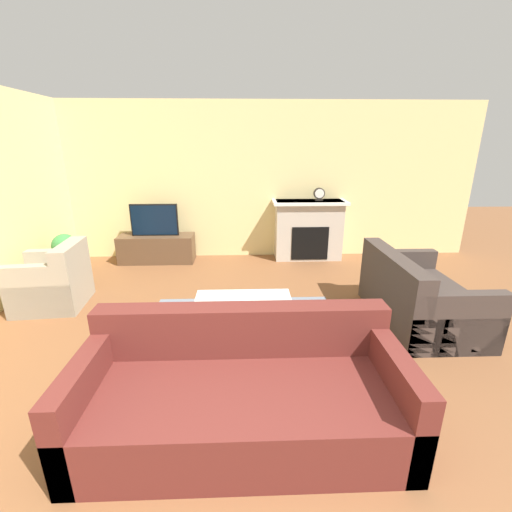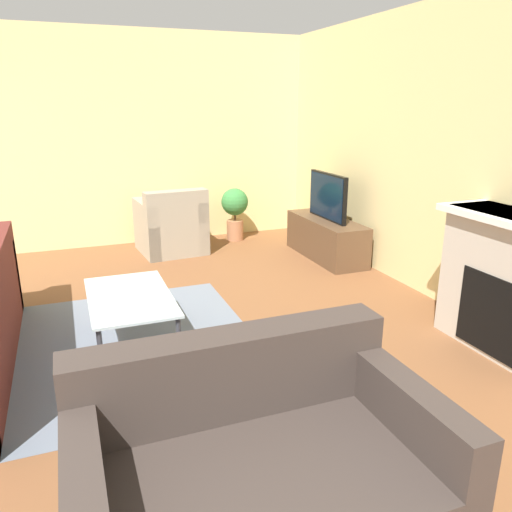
{
  "view_description": "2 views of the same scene",
  "coord_description": "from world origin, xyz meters",
  "px_view_note": "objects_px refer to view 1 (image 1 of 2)",
  "views": [
    {
      "loc": [
        0.2,
        -1.02,
        2.01
      ],
      "look_at": [
        0.34,
        2.82,
        0.74
      ],
      "focal_mm": 24.0,
      "sensor_mm": 36.0,
      "label": 1
    },
    {
      "loc": [
        3.82,
        1.92,
        1.81
      ],
      "look_at": [
        0.52,
        3.19,
        0.72
      ],
      "focal_mm": 35.0,
      "sensor_mm": 36.0,
      "label": 2
    }
  ],
  "objects_px": {
    "couch_sectional": "(243,394)",
    "coffee_table": "(243,304)",
    "potted_plant": "(66,251)",
    "armchair_by_window": "(54,283)",
    "mantel_clock": "(319,194)",
    "tv": "(154,220)",
    "couch_loveseat": "(417,298)"
  },
  "relations": [
    {
      "from": "couch_sectional",
      "to": "coffee_table",
      "type": "xyz_separation_m",
      "value": [
        0.01,
        1.28,
        0.09
      ]
    },
    {
      "from": "potted_plant",
      "to": "couch_sectional",
      "type": "bearing_deg",
      "value": -48.43
    },
    {
      "from": "armchair_by_window",
      "to": "coffee_table",
      "type": "relative_size",
      "value": 0.81
    },
    {
      "from": "mantel_clock",
      "to": "armchair_by_window",
      "type": "bearing_deg",
      "value": -154.34
    },
    {
      "from": "couch_sectional",
      "to": "mantel_clock",
      "type": "height_order",
      "value": "mantel_clock"
    },
    {
      "from": "tv",
      "to": "coffee_table",
      "type": "distance_m",
      "value": 2.97
    },
    {
      "from": "couch_sectional",
      "to": "coffee_table",
      "type": "distance_m",
      "value": 1.28
    },
    {
      "from": "couch_loveseat",
      "to": "couch_sectional",
      "type": "bearing_deg",
      "value": 126.97
    },
    {
      "from": "coffee_table",
      "to": "potted_plant",
      "type": "xyz_separation_m",
      "value": [
        -2.7,
        1.76,
        0.07
      ]
    },
    {
      "from": "armchair_by_window",
      "to": "mantel_clock",
      "type": "relative_size",
      "value": 3.8
    },
    {
      "from": "couch_sectional",
      "to": "couch_loveseat",
      "type": "height_order",
      "value": "same"
    },
    {
      "from": "armchair_by_window",
      "to": "coffee_table",
      "type": "bearing_deg",
      "value": 66.13
    },
    {
      "from": "armchair_by_window",
      "to": "couch_sectional",
      "type": "bearing_deg",
      "value": 43.9
    },
    {
      "from": "tv",
      "to": "mantel_clock",
      "type": "distance_m",
      "value": 2.88
    },
    {
      "from": "potted_plant",
      "to": "mantel_clock",
      "type": "distance_m",
      "value": 4.18
    },
    {
      "from": "potted_plant",
      "to": "armchair_by_window",
      "type": "bearing_deg",
      "value": -73.34
    },
    {
      "from": "tv",
      "to": "potted_plant",
      "type": "xyz_separation_m",
      "value": [
        -1.18,
        -0.77,
        -0.31
      ]
    },
    {
      "from": "tv",
      "to": "coffee_table",
      "type": "bearing_deg",
      "value": -58.97
    },
    {
      "from": "couch_sectional",
      "to": "armchair_by_window",
      "type": "relative_size",
      "value": 2.68
    },
    {
      "from": "couch_sectional",
      "to": "couch_loveseat",
      "type": "distance_m",
      "value": 2.54
    },
    {
      "from": "tv",
      "to": "potted_plant",
      "type": "relative_size",
      "value": 1.13
    },
    {
      "from": "couch_sectional",
      "to": "armchair_by_window",
      "type": "bearing_deg",
      "value": 138.97
    },
    {
      "from": "tv",
      "to": "mantel_clock",
      "type": "height_order",
      "value": "mantel_clock"
    },
    {
      "from": "armchair_by_window",
      "to": "mantel_clock",
      "type": "bearing_deg",
      "value": 110.6
    },
    {
      "from": "potted_plant",
      "to": "mantel_clock",
      "type": "height_order",
      "value": "mantel_clock"
    },
    {
      "from": "mantel_clock",
      "to": "couch_sectional",
      "type": "bearing_deg",
      "value": -108.92
    },
    {
      "from": "armchair_by_window",
      "to": "potted_plant",
      "type": "distance_m",
      "value": 0.99
    },
    {
      "from": "couch_loveseat",
      "to": "armchair_by_window",
      "type": "relative_size",
      "value": 1.77
    },
    {
      "from": "couch_sectional",
      "to": "potted_plant",
      "type": "relative_size",
      "value": 3.16
    },
    {
      "from": "couch_loveseat",
      "to": "potted_plant",
      "type": "bearing_deg",
      "value": 72.34
    },
    {
      "from": "coffee_table",
      "to": "couch_sectional",
      "type": "bearing_deg",
      "value": -90.3
    },
    {
      "from": "coffee_table",
      "to": "potted_plant",
      "type": "relative_size",
      "value": 1.46
    }
  ]
}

